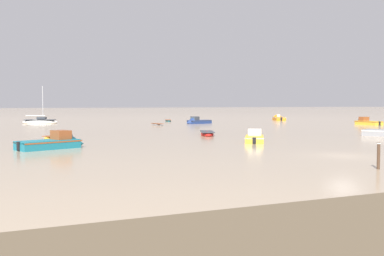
{
  "coord_description": "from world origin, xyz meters",
  "views": [
    {
      "loc": [
        -23.22,
        -25.82,
        3.89
      ],
      "look_at": [
        1.43,
        32.31,
        0.42
      ],
      "focal_mm": 41.48,
      "sensor_mm": 36.0,
      "label": 1
    }
  ],
  "objects_px": {
    "motorboat_moored_6": "(278,119)",
    "sailboat_moored_0": "(40,122)",
    "motorboat_moored_4": "(255,139)",
    "motorboat_moored_1": "(58,144)",
    "motorboat_moored_3": "(196,122)",
    "rowboat_moored_2": "(207,134)",
    "rowboat_moored_1": "(55,137)",
    "rowboat_moored_3": "(168,121)",
    "rowboat_moored_4": "(157,125)",
    "motorboat_moored_5": "(365,123)",
    "mooring_post_left": "(379,156)"
  },
  "relations": [
    {
      "from": "rowboat_moored_1",
      "to": "motorboat_moored_5",
      "type": "relative_size",
      "value": 0.52
    },
    {
      "from": "motorboat_moored_5",
      "to": "rowboat_moored_1",
      "type": "bearing_deg",
      "value": 99.21
    },
    {
      "from": "motorboat_moored_4",
      "to": "mooring_post_left",
      "type": "height_order",
      "value": "mooring_post_left"
    },
    {
      "from": "motorboat_moored_1",
      "to": "motorboat_moored_4",
      "type": "relative_size",
      "value": 1.22
    },
    {
      "from": "motorboat_moored_5",
      "to": "sailboat_moored_0",
      "type": "bearing_deg",
      "value": 59.77
    },
    {
      "from": "mooring_post_left",
      "to": "motorboat_moored_6",
      "type": "bearing_deg",
      "value": 60.26
    },
    {
      "from": "motorboat_moored_6",
      "to": "mooring_post_left",
      "type": "bearing_deg",
      "value": 173.12
    },
    {
      "from": "motorboat_moored_5",
      "to": "motorboat_moored_6",
      "type": "height_order",
      "value": "motorboat_moored_5"
    },
    {
      "from": "motorboat_moored_3",
      "to": "mooring_post_left",
      "type": "bearing_deg",
      "value": 61.22
    },
    {
      "from": "rowboat_moored_1",
      "to": "motorboat_moored_5",
      "type": "bearing_deg",
      "value": 146.67
    },
    {
      "from": "motorboat_moored_6",
      "to": "mooring_post_left",
      "type": "relative_size",
      "value": 3.68
    },
    {
      "from": "rowboat_moored_2",
      "to": "sailboat_moored_0",
      "type": "xyz_separation_m",
      "value": [
        -16.4,
        43.03,
        0.14
      ]
    },
    {
      "from": "motorboat_moored_4",
      "to": "mooring_post_left",
      "type": "xyz_separation_m",
      "value": [
        -3.25,
        -19.53,
        0.47
      ]
    },
    {
      "from": "motorboat_moored_3",
      "to": "rowboat_moored_2",
      "type": "xyz_separation_m",
      "value": [
        -11.36,
        -29.58,
        -0.13
      ]
    },
    {
      "from": "motorboat_moored_6",
      "to": "sailboat_moored_0",
      "type": "relative_size",
      "value": 0.85
    },
    {
      "from": "motorboat_moored_5",
      "to": "rowboat_moored_4",
      "type": "height_order",
      "value": "motorboat_moored_5"
    },
    {
      "from": "rowboat_moored_1",
      "to": "rowboat_moored_3",
      "type": "bearing_deg",
      "value": -169.86
    },
    {
      "from": "rowboat_moored_1",
      "to": "motorboat_moored_5",
      "type": "height_order",
      "value": "motorboat_moored_5"
    },
    {
      "from": "sailboat_moored_0",
      "to": "mooring_post_left",
      "type": "distance_m",
      "value": 73.76
    },
    {
      "from": "motorboat_moored_5",
      "to": "motorboat_moored_3",
      "type": "bearing_deg",
      "value": 57.74
    },
    {
      "from": "motorboat_moored_1",
      "to": "motorboat_moored_5",
      "type": "distance_m",
      "value": 61.64
    },
    {
      "from": "motorboat_moored_5",
      "to": "sailboat_moored_0",
      "type": "distance_m",
      "value": 62.34
    },
    {
      "from": "rowboat_moored_4",
      "to": "rowboat_moored_1",
      "type": "bearing_deg",
      "value": -47.95
    },
    {
      "from": "rowboat_moored_2",
      "to": "rowboat_moored_4",
      "type": "bearing_deg",
      "value": 14.95
    },
    {
      "from": "rowboat_moored_2",
      "to": "sailboat_moored_0",
      "type": "distance_m",
      "value": 46.04
    },
    {
      "from": "motorboat_moored_4",
      "to": "rowboat_moored_1",
      "type": "bearing_deg",
      "value": 88.25
    },
    {
      "from": "motorboat_moored_4",
      "to": "motorboat_moored_1",
      "type": "bearing_deg",
      "value": 119.13
    },
    {
      "from": "motorboat_moored_6",
      "to": "mooring_post_left",
      "type": "xyz_separation_m",
      "value": [
        -39.06,
        -68.37,
        0.47
      ]
    },
    {
      "from": "motorboat_moored_1",
      "to": "motorboat_moored_4",
      "type": "bearing_deg",
      "value": -24.98
    },
    {
      "from": "motorboat_moored_1",
      "to": "rowboat_moored_1",
      "type": "relative_size",
      "value": 2.12
    },
    {
      "from": "motorboat_moored_1",
      "to": "motorboat_moored_4",
      "type": "height_order",
      "value": "motorboat_moored_1"
    },
    {
      "from": "rowboat_moored_3",
      "to": "sailboat_moored_0",
      "type": "bearing_deg",
      "value": 101.77
    },
    {
      "from": "rowboat_moored_3",
      "to": "rowboat_moored_4",
      "type": "xyz_separation_m",
      "value": [
        -7.88,
        -16.22,
        -0.0
      ]
    },
    {
      "from": "motorboat_moored_3",
      "to": "sailboat_moored_0",
      "type": "xyz_separation_m",
      "value": [
        -27.75,
        13.45,
        0.02
      ]
    },
    {
      "from": "sailboat_moored_0",
      "to": "mooring_post_left",
      "type": "bearing_deg",
      "value": -56.91
    },
    {
      "from": "sailboat_moored_0",
      "to": "rowboat_moored_3",
      "type": "relative_size",
      "value": 2.12
    },
    {
      "from": "rowboat_moored_1",
      "to": "sailboat_moored_0",
      "type": "distance_m",
      "value": 40.71
    },
    {
      "from": "mooring_post_left",
      "to": "rowboat_moored_3",
      "type": "bearing_deg",
      "value": 79.99
    },
    {
      "from": "motorboat_moored_4",
      "to": "rowboat_moored_4",
      "type": "bearing_deg",
      "value": 29.28
    },
    {
      "from": "motorboat_moored_5",
      "to": "mooring_post_left",
      "type": "height_order",
      "value": "mooring_post_left"
    },
    {
      "from": "rowboat_moored_4",
      "to": "rowboat_moored_3",
      "type": "bearing_deg",
      "value": 146.46
    },
    {
      "from": "rowboat_moored_1",
      "to": "sailboat_moored_0",
      "type": "height_order",
      "value": "sailboat_moored_0"
    },
    {
      "from": "motorboat_moored_4",
      "to": "motorboat_moored_5",
      "type": "xyz_separation_m",
      "value": [
        37.9,
        23.71,
        0.04
      ]
    },
    {
      "from": "motorboat_moored_5",
      "to": "rowboat_moored_2",
      "type": "bearing_deg",
      "value": 107.37
    },
    {
      "from": "motorboat_moored_4",
      "to": "motorboat_moored_5",
      "type": "bearing_deg",
      "value": -26.31
    },
    {
      "from": "rowboat_moored_3",
      "to": "motorboat_moored_3",
      "type": "bearing_deg",
      "value": -160.84
    },
    {
      "from": "sailboat_moored_0",
      "to": "rowboat_moored_4",
      "type": "relative_size",
      "value": 2.22
    },
    {
      "from": "rowboat_moored_2",
      "to": "rowboat_moored_3",
      "type": "bearing_deg",
      "value": 6.42
    },
    {
      "from": "rowboat_moored_1",
      "to": "mooring_post_left",
      "type": "relative_size",
      "value": 1.7
    },
    {
      "from": "motorboat_moored_3",
      "to": "motorboat_moored_5",
      "type": "xyz_separation_m",
      "value": [
        27.33,
        -15.75,
        0.01
      ]
    }
  ]
}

